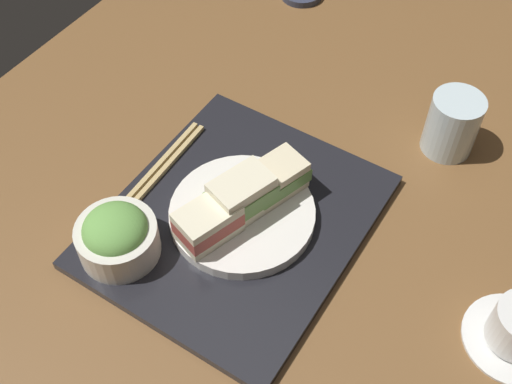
{
  "coord_description": "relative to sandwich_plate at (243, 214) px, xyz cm",
  "views": [
    {
      "loc": [
        46.0,
        28.95,
        71.57
      ],
      "look_at": [
        1.5,
        0.71,
        5.0
      ],
      "focal_mm": 45.15,
      "sensor_mm": 36.0,
      "label": 1
    }
  ],
  "objects": [
    {
      "name": "serving_tray",
      "position": [
        0.4,
        -0.82,
        -1.56
      ],
      "size": [
        37.31,
        31.93,
        1.42
      ],
      "primitive_type": "cube",
      "color": "black",
      "rests_on": "ground_plane"
    },
    {
      "name": "salad_bowl",
      "position": [
        12.84,
        -10.56,
        2.44
      ],
      "size": [
        10.45,
        10.45,
        7.07
      ],
      "color": "silver",
      "rests_on": "serving_tray"
    },
    {
      "name": "ground_plane",
      "position": [
        -3.83,
        -0.15,
        -3.77
      ],
      "size": [
        140.0,
        100.0,
        3.0
      ],
      "primitive_type": "cube",
      "color": "brown"
    },
    {
      "name": "sandwich_middle",
      "position": [
        0.0,
        0.0,
        3.88
      ],
      "size": [
        9.71,
        7.79,
        6.05
      ],
      "color": "#EFE5C1",
      "rests_on": "sandwich_plate"
    },
    {
      "name": "chopsticks_pair",
      "position": [
        0.69,
        -14.59,
        -0.5
      ],
      "size": [
        22.67,
        2.48,
        0.7
      ],
      "color": "tan",
      "rests_on": "serving_tray"
    },
    {
      "name": "sandwich_far",
      "position": [
        5.44,
        -1.69,
        3.28
      ],
      "size": [
        9.09,
        7.35,
        4.86
      ],
      "color": "#EFE5C1",
      "rests_on": "sandwich_plate"
    },
    {
      "name": "sandwich_near",
      "position": [
        -5.44,
        1.69,
        3.16
      ],
      "size": [
        9.56,
        7.69,
        4.61
      ],
      "color": "beige",
      "rests_on": "sandwich_plate"
    },
    {
      "name": "drinking_glass",
      "position": [
        -28.34,
        17.76,
        2.42
      ],
      "size": [
        7.58,
        7.58,
        9.39
      ],
      "primitive_type": "cylinder",
      "color": "silver",
      "rests_on": "ground_plane"
    },
    {
      "name": "sandwich_plate",
      "position": [
        0.0,
        0.0,
        0.0
      ],
      "size": [
        19.58,
        19.58,
        1.7
      ],
      "primitive_type": "cylinder",
      "color": "white",
      "rests_on": "serving_tray"
    }
  ]
}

